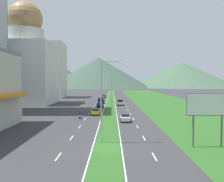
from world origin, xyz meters
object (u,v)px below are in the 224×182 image
Objects in this scene: car_4 at (124,118)px; billboard_roadside at (207,107)px; street_lamp_mid at (109,92)px; motorcycle_rider at (79,115)px; car_1 at (95,111)px; car_2 at (103,96)px; pickup_truck_0 at (100,101)px; pickup_truck_1 at (119,102)px; car_0 at (99,105)px; street_lamp_near at (103,96)px; car_3 at (101,99)px.

billboard_roadside is at bearing 25.35° from car_4.
car_4 is (3.07, -12.84, -4.52)m from street_lamp_mid.
car_1 is at bearing -27.37° from motorcycle_rider.
car_2 is 30.47m from pickup_truck_0.
pickup_truck_1 is at bearing -135.60° from pickup_truck_0.
car_0 is at bearing -179.84° from car_2.
motorcycle_rider is (-2.84, -35.57, -0.24)m from pickup_truck_0.
pickup_truck_1 is (6.57, 22.81, 0.22)m from car_1.
car_2 reaches higher than car_0.
pickup_truck_1 is (0.07, 32.48, 0.22)m from car_4.
street_lamp_near reaches higher than pickup_truck_0.
motorcycle_rider is (-18.42, 22.59, -4.16)m from billboard_roadside.
car_3 is 1.05× the size of car_4.
car_2 is at bearing -2.62° from motorcycle_rider.
car_4 is (-8.89, 18.77, -4.14)m from billboard_roadside.
car_3 is 11.26m from pickup_truck_0.
car_2 is at bearing -170.02° from pickup_truck_1.
street_lamp_near is 2.28× the size of car_2.
pickup_truck_0 is 9.66m from pickup_truck_1.
motorcycle_rider is at bearing 177.38° from car_2.
street_lamp_near reaches higher than billboard_roadside.
pickup_truck_1 is at bearing -159.21° from car_3.
street_lamp_mid reaches higher than pickup_truck_0.
pickup_truck_1 is at bearing -18.52° from motorcycle_rider.
car_3 reaches higher than car_0.
street_lamp_near is at bearing -12.61° from car_4.
street_lamp_mid is 1.94× the size of car_2.
billboard_roadside is 1.39× the size of car_0.
car_4 is 2.02× the size of motorcycle_rider.
car_3 is at bearing 0.46° from car_1.
car_2 is 2.34× the size of motorcycle_rider.
street_lamp_mid is 38.25m from car_3.
street_lamp_mid is 11.99m from motorcycle_rider.
street_lamp_mid reaches higher than car_2.
street_lamp_mid is 4.54× the size of motorcycle_rider.
street_lamp_mid is at bearing -174.33° from car_3.
motorcycle_rider is at bearing -111.83° from car_4.
street_lamp_mid is 20.35m from pickup_truck_1.
car_3 is (-3.75, 37.80, -4.53)m from street_lamp_mid.
car_4 reaches higher than car_2.
billboard_roadside is 71.29m from car_3.
pickup_truck_1 is (6.90, -18.16, 0.23)m from car_3.
pickup_truck_0 and pickup_truck_1 have the same top height.
car_0 is 8.47m from pickup_truck_1.
billboard_roadside is 21.18m from car_4.
car_4 reaches higher than car_3.
car_3 is (-0.44, 23.64, 0.02)m from car_0.
pickup_truck_1 is (-8.82, 51.25, -3.92)m from billboard_roadside.
car_0 is 2.35× the size of motorcycle_rider.
car_1 is (-0.12, -17.33, 0.04)m from car_0.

